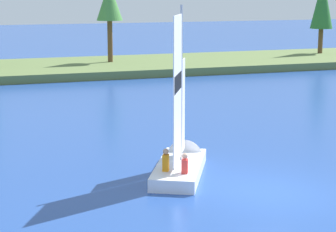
{
  "coord_description": "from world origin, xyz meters",
  "views": [
    {
      "loc": [
        -9.36,
        -17.16,
        6.44
      ],
      "look_at": [
        -1.08,
        7.33,
        1.2
      ],
      "focal_mm": 67.49,
      "sensor_mm": 36.0,
      "label": 1
    }
  ],
  "objects": [
    {
      "name": "ground_plane",
      "position": [
        0.0,
        0.0,
        0.0
      ],
      "size": [
        200.0,
        200.0,
        0.0
      ],
      "primitive_type": "plane",
      "color": "#234793"
    },
    {
      "name": "shore_bank",
      "position": [
        0.0,
        31.91,
        0.3
      ],
      "size": [
        80.0,
        10.8,
        0.6
      ],
      "primitive_type": "cube",
      "color": "#5B703D",
      "rests_on": "ground"
    },
    {
      "name": "shoreline_tree_midleft",
      "position": [
        2.53,
        32.61,
        5.33
      ],
      "size": [
        2.09,
        2.09,
        6.38
      ],
      "color": "brown",
      "rests_on": "shore_bank"
    },
    {
      "name": "shoreline_tree_centre",
      "position": [
        22.44,
        33.28,
        5.13
      ],
      "size": [
        2.02,
        2.02,
        6.95
      ],
      "color": "brown",
      "rests_on": "shore_bank"
    },
    {
      "name": "sailboat",
      "position": [
        -1.82,
        3.55,
        0.47
      ],
      "size": [
        3.43,
        4.88,
        6.36
      ],
      "rotation": [
        0.0,
        0.0,
        1.1
      ],
      "color": "white",
      "rests_on": "ground"
    }
  ]
}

